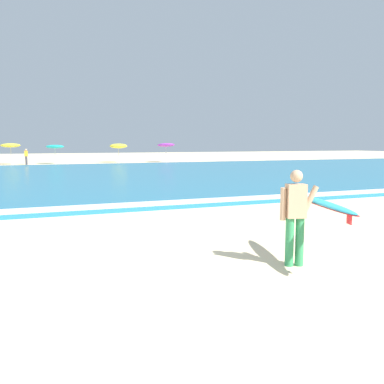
# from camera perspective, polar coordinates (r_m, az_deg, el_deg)

# --- Properties ---
(ground_plane) EXTENTS (160.00, 160.00, 0.00)m
(ground_plane) POSITION_cam_1_polar(r_m,az_deg,el_deg) (7.33, -8.62, -10.71)
(ground_plane) COLOR beige
(sea) EXTENTS (120.00, 28.00, 0.14)m
(sea) POSITION_cam_1_polar(r_m,az_deg,el_deg) (26.83, -17.99, 2.01)
(sea) COLOR teal
(sea) RESTS_ON ground
(surf_foam) EXTENTS (120.00, 1.07, 0.01)m
(surf_foam) POSITION_cam_1_polar(r_m,az_deg,el_deg) (13.55, -14.66, -2.08)
(surf_foam) COLOR white
(surf_foam) RESTS_ON sea
(surfer_with_board) EXTENTS (1.23, 2.52, 1.73)m
(surfer_with_board) POSITION_cam_1_polar(r_m,az_deg,el_deg) (7.59, 15.86, -2.30)
(surfer_with_board) COLOR #338E56
(surfer_with_board) RESTS_ON ground
(beach_umbrella_1) EXTENTS (1.84, 1.84, 2.11)m
(beach_umbrella_1) POSITION_cam_1_polar(r_m,az_deg,el_deg) (44.66, -23.90, 5.94)
(beach_umbrella_1) COLOR beige
(beach_umbrella_1) RESTS_ON ground
(beach_umbrella_2) EXTENTS (1.81, 1.82, 1.99)m
(beach_umbrella_2) POSITION_cam_1_polar(r_m,az_deg,el_deg) (44.45, -18.51, 6.00)
(beach_umbrella_2) COLOR beige
(beach_umbrella_2) RESTS_ON ground
(beach_umbrella_3) EXTENTS (1.89, 1.89, 2.07)m
(beach_umbrella_3) POSITION_cam_1_polar(r_m,az_deg,el_deg) (45.95, -10.18, 6.31)
(beach_umbrella_3) COLOR beige
(beach_umbrella_3) RESTS_ON ground
(beach_umbrella_4) EXTENTS (1.93, 1.95, 2.17)m
(beach_umbrella_4) POSITION_cam_1_polar(r_m,az_deg,el_deg) (45.92, -3.63, 6.54)
(beach_umbrella_4) COLOR beige
(beach_umbrella_4) RESTS_ON ground
(beachgoer_near_row_left) EXTENTS (0.32, 0.20, 1.58)m
(beachgoer_near_row_left) POSITION_cam_1_polar(r_m,az_deg,el_deg) (43.73, -22.04, 4.63)
(beachgoer_near_row_left) COLOR #383842
(beachgoer_near_row_left) RESTS_ON ground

